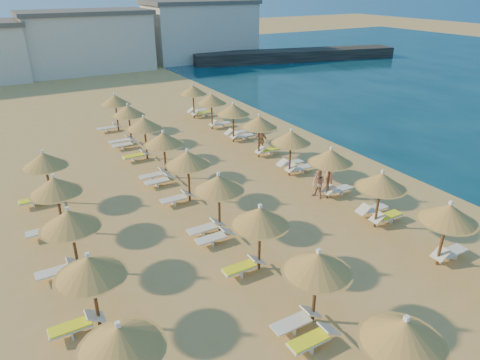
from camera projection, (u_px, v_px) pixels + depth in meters
ground at (291, 237)px, 19.21m from camera, size 220.00×220.00×0.00m
jetty at (296, 55)px, 62.18m from camera, size 30.07×11.18×1.50m
hotel_blocks at (100, 40)px, 54.80m from camera, size 46.83×10.11×8.10m
parasol_row_east at (331, 157)px, 21.70m from camera, size 2.30×36.18×2.90m
parasol_row_west at (219, 184)px, 18.79m from camera, size 2.30×36.18×2.90m
parasol_row_inland at (79, 242)px, 14.62m from camera, size 2.30×19.24×2.90m
loungers at (254, 217)px, 20.17m from camera, size 15.83×35.32×0.66m
beachgoer_c at (261, 140)px, 28.47m from camera, size 0.86×1.04×1.66m
beachgoer_b at (318, 184)px, 22.40m from camera, size 0.75×0.87×1.55m
beachgoer_a at (329, 173)px, 23.39m from camera, size 0.60×0.77×1.87m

